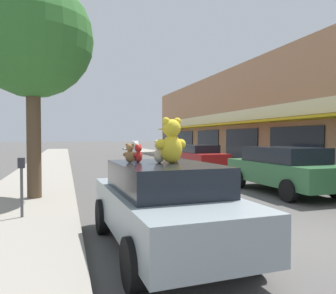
% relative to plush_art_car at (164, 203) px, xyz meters
% --- Properties ---
extents(ground_plane, '(260.00, 260.00, 0.00)m').
position_rel_plush_art_car_xyz_m(ground_plane, '(2.71, -0.40, -0.77)').
color(ground_plane, '#514F4C').
extents(storefront_row, '(16.85, 36.83, 6.69)m').
position_rel_plush_art_car_xyz_m(storefront_row, '(17.19, 13.86, 2.57)').
color(storefront_row, tan).
rests_on(storefront_row, ground_plane).
extents(plush_art_car, '(2.00, 4.14, 1.44)m').
position_rel_plush_art_car_xyz_m(plush_art_car, '(0.00, 0.00, 0.00)').
color(plush_art_car, '#8C999E').
rests_on(plush_art_car, ground_plane).
extents(teddy_bear_giant, '(0.57, 0.37, 0.76)m').
position_rel_plush_art_car_xyz_m(teddy_bear_giant, '(0.11, -0.04, 1.03)').
color(teddy_bear_giant, yellow).
rests_on(teddy_bear_giant, plush_art_car).
extents(teddy_bear_white, '(0.27, 0.23, 0.37)m').
position_rel_plush_art_car_xyz_m(teddy_bear_white, '(-0.31, 0.88, 0.84)').
color(teddy_bear_white, white).
rests_on(teddy_bear_white, plush_art_car).
extents(teddy_bear_brown, '(0.25, 0.17, 0.33)m').
position_rel_plush_art_car_xyz_m(teddy_bear_brown, '(-0.52, 0.31, 0.82)').
color(teddy_bear_brown, olive).
rests_on(teddy_bear_brown, plush_art_car).
extents(teddy_bear_red, '(0.22, 0.20, 0.31)m').
position_rel_plush_art_car_xyz_m(teddy_bear_red, '(-0.37, 0.33, 0.81)').
color(teddy_bear_red, red).
rests_on(teddy_bear_red, plush_art_car).
extents(teddy_bear_cream, '(0.27, 0.25, 0.39)m').
position_rel_plush_art_car_xyz_m(teddy_bear_cream, '(-0.05, 0.13, 0.85)').
color(teddy_bear_cream, beige).
rests_on(teddy_bear_cream, plush_art_car).
extents(teddy_bear_orange, '(0.27, 0.19, 0.36)m').
position_rel_plush_art_car_xyz_m(teddy_bear_orange, '(0.30, 0.31, 0.84)').
color(teddy_bear_orange, orange).
rests_on(teddy_bear_orange, plush_art_car).
extents(parked_car_far_center, '(1.96, 4.51, 1.53)m').
position_rel_plush_art_car_xyz_m(parked_car_far_center, '(5.40, 4.10, 0.06)').
color(parked_car_far_center, '#336B3D').
rests_on(parked_car_far_center, ground_plane).
extents(parked_car_far_right, '(1.80, 4.68, 1.44)m').
position_rel_plush_art_car_xyz_m(parked_car_far_right, '(5.40, 11.48, 0.01)').
color(parked_car_far_right, maroon).
rests_on(parked_car_far_right, ground_plane).
extents(street_tree, '(3.33, 3.33, 6.15)m').
position_rel_plush_art_car_xyz_m(street_tree, '(-2.41, 4.74, 3.83)').
color(street_tree, brown).
rests_on(street_tree, sidewalk_near).
extents(parking_meter, '(0.14, 0.10, 1.27)m').
position_rel_plush_art_car_xyz_m(parking_meter, '(-2.46, 2.40, 0.20)').
color(parking_meter, '#4C4C51').
rests_on(parking_meter, sidewalk_near).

